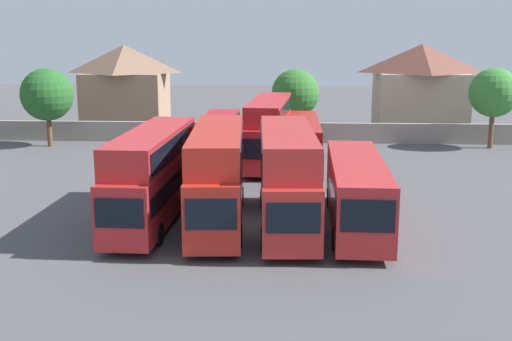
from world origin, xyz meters
name	(u,v)px	position (x,y,z in m)	size (l,w,h in m)	color
ground	(266,158)	(0.00, 18.00, 0.00)	(140.00, 140.00, 0.00)	#4C4C4F
depot_boundary_wall	(269,132)	(0.00, 25.28, 0.90)	(56.00, 0.50, 1.80)	gray
bus_1	(153,171)	(-5.23, 0.34, 2.70)	(2.83, 12.00, 4.78)	red
bus_2	(217,171)	(-1.82, 0.02, 2.79)	(3.23, 11.88, 4.95)	red
bus_3	(287,173)	(1.74, -0.28, 2.81)	(3.16, 11.59, 4.99)	red
bus_4	(357,189)	(5.25, -0.19, 1.99)	(2.87, 11.86, 3.49)	red
bus_5	(221,137)	(-3.26, 15.38, 2.03)	(3.00, 10.40, 3.56)	red
bus_6	(269,128)	(0.32, 15.46, 2.75)	(3.30, 12.12, 4.88)	red
bus_7	(301,140)	(2.73, 15.30, 1.93)	(2.67, 11.90, 3.36)	#AE1A18
house_terrace_left	(125,86)	(-14.87, 32.77, 4.36)	(8.37, 6.76, 8.52)	#9E7A60
house_terrace_centre	(420,88)	(14.65, 31.99, 4.41)	(8.83, 7.28, 8.64)	tan
tree_left_of_lot	(494,93)	(19.09, 23.28, 4.74)	(4.16, 4.16, 6.85)	brown
tree_behind_wall	(295,93)	(2.38, 27.78, 4.19)	(4.44, 4.44, 6.44)	brown
tree_right_of_lot	(47,95)	(-19.03, 22.28, 4.48)	(4.51, 4.51, 6.75)	brown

